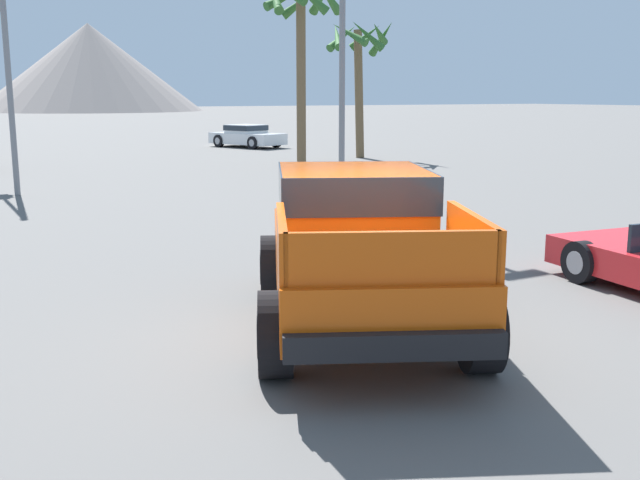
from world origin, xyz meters
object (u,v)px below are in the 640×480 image
orange_pickup_truck (358,238)px  street_lamp_post (342,8)px  palm_tree_tall (301,24)px  traffic_light_main (0,59)px  parked_car_white (247,136)px  palm_tree_short (359,54)px

orange_pickup_truck → street_lamp_post: (4.15, 7.43, 3.62)m
palm_tree_tall → street_lamp_post: bearing=-112.9°
traffic_light_main → palm_tree_tall: size_ratio=0.76×
traffic_light_main → orange_pickup_truck: bearing=-172.7°
orange_pickup_truck → palm_tree_tall: palm_tree_tall is taller
parked_car_white → palm_tree_tall: palm_tree_tall is taller
orange_pickup_truck → palm_tree_short: palm_tree_short is taller
orange_pickup_truck → parked_car_white: bearing=94.0°
orange_pickup_truck → palm_tree_short: 24.56m
parked_car_white → palm_tree_tall: (-2.43, -10.92, 4.73)m
traffic_light_main → palm_tree_tall: 11.09m
orange_pickup_truck → traffic_light_main: (-2.09, 16.29, 2.71)m
orange_pickup_truck → street_lamp_post: bearing=85.8°
palm_tree_tall → palm_tree_short: size_ratio=1.19×
palm_tree_tall → traffic_light_main: bearing=-169.8°
orange_pickup_truck → parked_car_white: orange_pickup_truck is taller
orange_pickup_truck → palm_tree_tall: 20.66m
parked_car_white → traffic_light_main: (-13.23, -12.86, 3.14)m
parked_car_white → palm_tree_short: palm_tree_short is taller
traffic_light_main → street_lamp_post: street_lamp_post is taller
palm_tree_short → traffic_light_main: bearing=-163.6°
palm_tree_tall → palm_tree_short: (4.10, 2.44, -0.85)m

